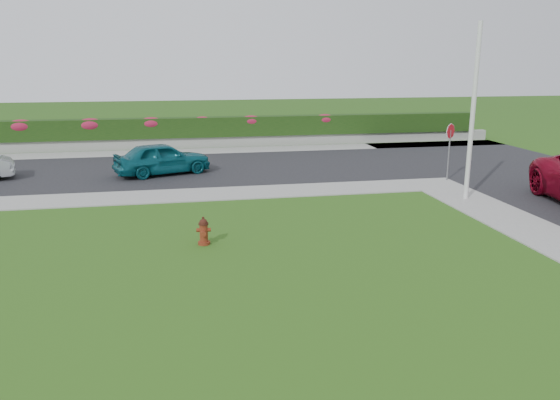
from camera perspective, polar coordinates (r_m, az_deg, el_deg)
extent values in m
plane|color=black|center=(12.02, 4.64, -9.08)|extent=(120.00, 120.00, 0.00)
cube|color=black|center=(25.15, -15.22, 2.92)|extent=(26.00, 8.00, 0.04)
cube|color=gray|center=(20.40, -18.97, 0.07)|extent=(24.00, 2.00, 0.04)
cube|color=gray|center=(22.53, 15.81, 1.60)|extent=(2.00, 2.00, 0.04)
cube|color=gray|center=(30.06, -6.92, 5.11)|extent=(34.00, 2.00, 0.04)
cube|color=gray|center=(31.50, -7.14, 6.04)|extent=(34.00, 0.40, 0.60)
cube|color=black|center=(31.49, -7.20, 7.60)|extent=(32.00, 0.90, 1.10)
cylinder|color=#551B0D|center=(14.79, -7.94, -4.46)|extent=(0.32, 0.32, 0.08)
cylinder|color=#551B0D|center=(14.70, -7.98, -3.40)|extent=(0.22, 0.22, 0.50)
cylinder|color=black|center=(14.63, -8.01, -2.48)|extent=(0.27, 0.27, 0.05)
sphere|color=black|center=(14.62, -8.01, -2.37)|extent=(0.22, 0.22, 0.22)
cylinder|color=black|center=(14.59, -8.03, -1.90)|extent=(0.07, 0.07, 0.07)
cylinder|color=#551B0D|center=(14.69, -8.54, -3.13)|extent=(0.10, 0.11, 0.11)
cylinder|color=#551B0D|center=(14.68, -7.43, -3.10)|extent=(0.10, 0.11, 0.11)
cylinder|color=#551B0D|center=(14.56, -7.99, -3.50)|extent=(0.15, 0.13, 0.14)
imported|color=#0C5460|center=(23.96, -12.20, 4.28)|extent=(4.36, 2.90, 1.38)
cylinder|color=silver|center=(19.94, 19.50, 8.50)|extent=(0.16, 0.16, 6.05)
cylinder|color=slate|center=(23.22, 17.21, 4.44)|extent=(0.06, 0.06, 2.08)
cylinder|color=#B70C1E|center=(23.08, 17.39, 6.87)|extent=(0.52, 0.36, 0.61)
cylinder|color=white|center=(23.08, 17.39, 6.87)|extent=(0.55, 0.37, 0.64)
ellipsoid|color=#B51F40|center=(32.31, -25.44, 6.99)|extent=(1.39, 0.90, 0.70)
ellipsoid|color=#B51F40|center=(31.62, -19.19, 7.44)|extent=(1.41, 0.91, 0.71)
ellipsoid|color=#B51F40|center=(31.32, -13.32, 7.82)|extent=(1.32, 0.85, 0.66)
ellipsoid|color=#B51F40|center=(31.32, -8.13, 8.16)|extent=(1.05, 0.67, 0.52)
ellipsoid|color=#B51F40|center=(31.58, -3.06, 8.27)|extent=(1.23, 0.79, 0.61)
ellipsoid|color=#B51F40|center=(32.47, 4.69, 8.40)|extent=(1.23, 0.79, 0.61)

